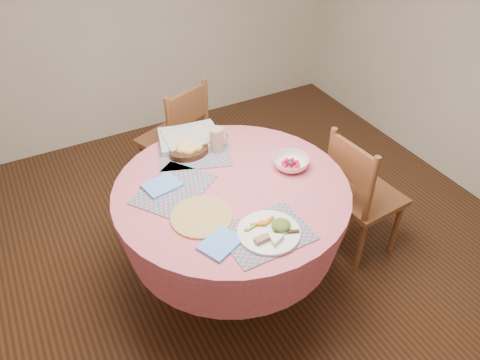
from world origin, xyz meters
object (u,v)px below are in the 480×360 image
object	(u,v)px
dining_table	(232,215)
fruit_bowl	(291,163)
dinner_plate	(271,231)
chair_back	(178,137)
chair_right	(360,194)
bread_bowl	(188,149)
wicker_trivet	(202,217)
latte_mug	(217,139)

from	to	relation	value
dining_table	fruit_bowl	distance (m)	0.43
dinner_plate	fruit_bowl	xyz separation A→B (m)	(0.37, 0.39, 0.01)
chair_back	dinner_plate	bearing A→B (deg)	65.13
chair_right	fruit_bowl	world-z (taller)	chair_right
dining_table	fruit_bowl	size ratio (longest dim) A/B	5.03
chair_back	bread_bowl	world-z (taller)	chair_back
chair_back	wicker_trivet	bearing A→B (deg)	53.02
chair_right	dinner_plate	distance (m)	0.93
chair_right	bread_bowl	distance (m)	1.07
bread_bowl	dining_table	bearing A→B (deg)	-78.67
chair_right	chair_back	xyz separation A→B (m)	(-0.74, 1.10, 0.01)
dinner_plate	chair_back	bearing A→B (deg)	86.56
wicker_trivet	bread_bowl	distance (m)	0.54
dining_table	fruit_bowl	bearing A→B (deg)	0.25
bread_bowl	latte_mug	distance (m)	0.17
chair_back	dinner_plate	world-z (taller)	chair_back
dinner_plate	bread_bowl	bearing A→B (deg)	95.55
chair_back	fruit_bowl	distance (m)	1.08
chair_right	dinner_plate	world-z (taller)	chair_right
bread_bowl	latte_mug	bearing A→B (deg)	-13.62
chair_back	bread_bowl	bearing A→B (deg)	54.14
dining_table	dinner_plate	world-z (taller)	dinner_plate
latte_mug	wicker_trivet	bearing A→B (deg)	-123.61
wicker_trivet	dinner_plate	distance (m)	0.35
dining_table	latte_mug	size ratio (longest dim) A/B	8.96
chair_right	latte_mug	world-z (taller)	latte_mug
chair_right	wicker_trivet	xyz separation A→B (m)	(-1.06, -0.04, 0.30)
chair_back	dinner_plate	xyz separation A→B (m)	(-0.08, -1.39, 0.30)
wicker_trivet	dinner_plate	xyz separation A→B (m)	(0.23, -0.25, 0.01)
wicker_trivet	latte_mug	distance (m)	0.58
wicker_trivet	latte_mug	world-z (taller)	latte_mug
dining_table	dinner_plate	xyz separation A→B (m)	(-0.00, -0.39, 0.22)
dinner_plate	latte_mug	distance (m)	0.74
latte_mug	chair_back	bearing A→B (deg)	90.28
wicker_trivet	chair_back	bearing A→B (deg)	74.45
bread_bowl	fruit_bowl	size ratio (longest dim) A/B	0.93
bread_bowl	fruit_bowl	xyz separation A→B (m)	(0.44, -0.38, -0.01)
dinner_plate	latte_mug	bearing A→B (deg)	83.26
latte_mug	dining_table	bearing A→B (deg)	-104.03
chair_back	fruit_bowl	bearing A→B (deg)	84.38
wicker_trivet	dinner_plate	world-z (taller)	dinner_plate
chair_right	chair_back	size ratio (longest dim) A/B	0.98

